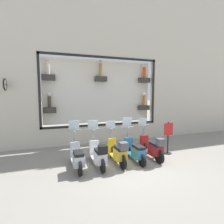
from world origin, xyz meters
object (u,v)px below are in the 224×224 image
scooter_white_3 (99,155)px  shop_sign_post (168,137)px  scooter_red_0 (153,148)px  scooter_silver_4 (77,157)px  scooter_teal_1 (135,151)px  scooter_yellow_2 (118,152)px

scooter_white_3 → shop_sign_post: bearing=-83.5°
scooter_red_0 → scooter_white_3: size_ratio=1.01×
scooter_silver_4 → shop_sign_post: 4.12m
scooter_red_0 → scooter_silver_4: size_ratio=1.01×
shop_sign_post → scooter_teal_1: bearing=100.1°
scooter_yellow_2 → shop_sign_post: size_ratio=1.25×
shop_sign_post → scooter_yellow_2: bearing=98.3°
scooter_white_3 → shop_sign_post: 3.37m
scooter_teal_1 → scooter_yellow_2: size_ratio=0.99×
scooter_teal_1 → shop_sign_post: 1.86m
scooter_yellow_2 → scooter_silver_4: bearing=87.9°
scooter_yellow_2 → shop_sign_post: 2.61m
scooter_silver_4 → scooter_white_3: bearing=-94.8°
scooter_red_0 → shop_sign_post: (0.37, -1.04, 0.28)m
scooter_teal_1 → scooter_yellow_2: bearing=94.2°
scooter_teal_1 → shop_sign_post: (0.32, -1.80, 0.34)m
scooter_silver_4 → shop_sign_post: scooter_silver_4 is taller
scooter_white_3 → scooter_silver_4: scooter_silver_4 is taller
scooter_red_0 → scooter_yellow_2: size_ratio=1.00×
scooter_teal_1 → scooter_silver_4: size_ratio=1.00×
scooter_white_3 → scooter_yellow_2: bearing=-89.5°
scooter_teal_1 → scooter_silver_4: scooter_teal_1 is taller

